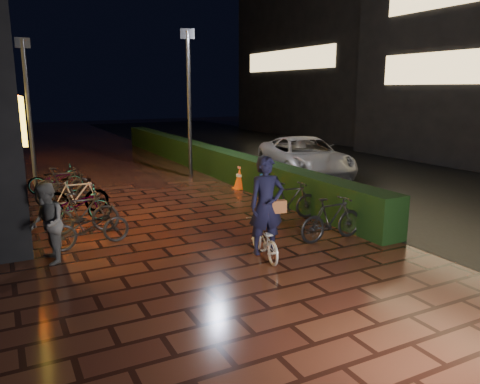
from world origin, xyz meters
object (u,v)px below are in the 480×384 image
traffic_barrier (253,181)px  cart_assembly (268,181)px  cyclist (265,221)px  van (304,157)px  bystander_person (47,224)px

traffic_barrier → cart_assembly: size_ratio=1.73×
traffic_barrier → cyclist: bearing=-116.8°
van → cyclist: 8.82m
cyclist → traffic_barrier: cyclist is taller
van → cart_assembly: bearing=-126.4°
cyclist → cart_assembly: (2.63, 4.30, -0.20)m
bystander_person → van: bystander_person is taller
bystander_person → traffic_barrier: bystander_person is taller
cart_assembly → cyclist: bearing=-121.5°
bystander_person → cyclist: cyclist is taller
traffic_barrier → van: bearing=27.3°
traffic_barrier → cart_assembly: cart_assembly is taller
cyclist → traffic_barrier: 5.86m
bystander_person → cyclist: bearing=62.7°
bystander_person → cart_assembly: bearing=109.4°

